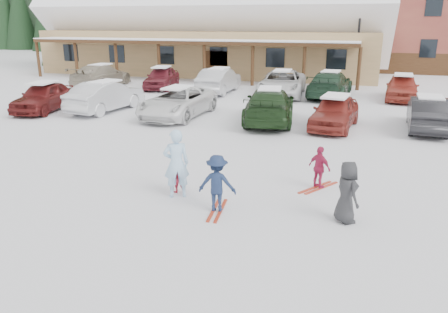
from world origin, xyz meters
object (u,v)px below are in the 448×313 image
(parked_car_2, at_px, (178,102))
(child_navy, at_px, (217,183))
(bystander_dark, at_px, (347,192))
(parked_car_4, at_px, (335,112))
(parked_car_1, at_px, (106,96))
(parked_car_7, at_px, (101,76))
(child_magenta, at_px, (320,168))
(parked_car_3, at_px, (269,105))
(parked_car_11, at_px, (330,84))
(toddler_red, at_px, (177,178))
(parked_car_0, at_px, (44,97))
(day_lodge, at_px, (212,26))
(parked_car_5, at_px, (428,113))
(lamp_post, at_px, (358,38))
(parked_car_12, at_px, (402,87))
(parked_car_8, at_px, (162,78))
(parked_car_10, at_px, (282,83))
(parked_car_9, at_px, (219,81))

(parked_car_2, bearing_deg, child_navy, -59.18)
(bystander_dark, bearing_deg, parked_car_4, -28.21)
(parked_car_1, distance_m, parked_car_7, 8.82)
(child_magenta, relative_size, parked_car_3, 0.23)
(parked_car_11, bearing_deg, toddler_red, 85.32)
(parked_car_0, bearing_deg, day_lodge, 73.33)
(parked_car_11, bearing_deg, parked_car_5, 127.19)
(child_magenta, height_order, parked_car_4, parked_car_4)
(parked_car_11, bearing_deg, child_navy, 90.31)
(lamp_post, height_order, parked_car_7, lamp_post)
(parked_car_2, relative_size, parked_car_12, 1.18)
(parked_car_8, bearing_deg, parked_car_1, -95.35)
(bystander_dark, xyz_separation_m, parked_car_7, (-17.06, 17.14, 0.04))
(child_navy, bearing_deg, parked_car_0, -42.76)
(lamp_post, relative_size, parked_car_8, 1.32)
(parked_car_7, height_order, parked_car_10, parked_car_10)
(child_magenta, distance_m, parked_car_8, 19.70)
(parked_car_2, xyz_separation_m, parked_car_9, (-0.28, 7.48, 0.07))
(parked_car_3, relative_size, parked_car_10, 0.94)
(toddler_red, height_order, parked_car_11, parked_car_11)
(parked_car_9, bearing_deg, parked_car_4, 135.35)
(lamp_post, bearing_deg, child_magenta, -91.57)
(bystander_dark, relative_size, parked_car_11, 0.27)
(bystander_dark, distance_m, parked_car_0, 17.63)
(toddler_red, bearing_deg, day_lodge, -106.10)
(parked_car_1, bearing_deg, parked_car_11, -137.01)
(bystander_dark, relative_size, parked_car_8, 0.34)
(parked_car_4, height_order, parked_car_12, parked_car_12)
(parked_car_7, bearing_deg, parked_car_10, -179.86)
(bystander_dark, distance_m, parked_car_7, 24.18)
(parked_car_10, bearing_deg, parked_car_12, 1.73)
(child_navy, xyz_separation_m, parked_car_11, (1.50, 17.69, 0.06))
(day_lodge, bearing_deg, parked_car_9, -69.38)
(bystander_dark, height_order, parked_car_10, parked_car_10)
(day_lodge, distance_m, parked_car_9, 12.06)
(parked_car_0, bearing_deg, bystander_dark, -38.74)
(parked_car_2, bearing_deg, parked_car_0, -170.85)
(parked_car_7, bearing_deg, bystander_dark, 135.64)
(parked_car_5, relative_size, parked_car_10, 0.77)
(parked_car_4, bearing_deg, parked_car_2, -173.61)
(parked_car_3, xyz_separation_m, parked_car_8, (-8.99, 7.93, -0.04))
(lamp_post, relative_size, parked_car_9, 1.20)
(child_navy, relative_size, parked_car_3, 0.27)
(lamp_post, distance_m, bystander_dark, 24.28)
(day_lodge, distance_m, lamp_post, 12.95)
(day_lodge, bearing_deg, parked_car_11, -43.76)
(parked_car_12, bearing_deg, lamp_post, 116.92)
(parked_car_9, bearing_deg, day_lodge, -68.99)
(toddler_red, relative_size, parked_car_12, 0.19)
(parked_car_2, bearing_deg, parked_car_5, 6.29)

